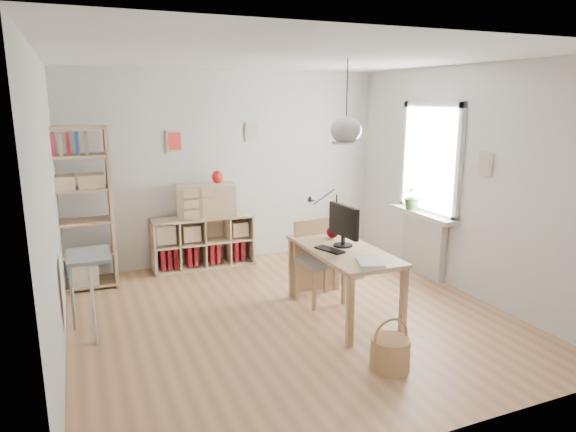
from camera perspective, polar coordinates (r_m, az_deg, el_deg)
name	(u,v)px	position (r m, az deg, el deg)	size (l,w,h in m)	color
ground	(290,317)	(5.67, 0.24, -11.12)	(4.50, 4.50, 0.00)	tan
room_shell	(346,130)	(5.30, 6.47, 9.49)	(4.50, 4.50, 4.50)	white
window_unit	(431,159)	(6.89, 15.61, 6.10)	(0.07, 1.16, 1.46)	white
radiator	(424,245)	(7.09, 14.83, -3.17)	(0.10, 0.80, 0.80)	silver
windowsill	(422,214)	(6.96, 14.70, 0.19)	(0.22, 1.20, 0.06)	silver
desk	(343,257)	(5.54, 6.12, -4.53)	(0.70, 1.50, 0.75)	tan
cube_shelf	(201,246)	(7.31, -9.60, -3.26)	(1.40, 0.38, 0.72)	beige
tall_bookshelf	(77,203)	(6.68, -22.44, 1.38)	(0.80, 0.38, 2.00)	tan
side_table	(83,272)	(5.38, -21.85, -5.83)	(0.40, 0.55, 0.85)	#9B9B9E
chair	(317,256)	(5.96, 3.30, -4.45)	(0.49, 0.49, 0.94)	#9B9B9E
wicker_basket	(390,352)	(4.70, 11.28, -14.64)	(0.35, 0.34, 0.48)	#A57C4A
storage_chest	(338,264)	(6.83, 5.56, -5.29)	(0.67, 0.72, 0.57)	beige
monitor	(344,223)	(5.54, 6.20, -0.82)	(0.21, 0.52, 0.45)	black
keyboard	(330,250)	(5.42, 4.66, -3.76)	(0.13, 0.34, 0.02)	black
task_lamp	(322,207)	(5.98, 3.83, 0.97)	(0.45, 0.17, 0.48)	black
yarn_ball	(332,232)	(5.90, 4.96, -1.80)	(0.14, 0.14, 0.14)	#510A16
paper_tray	(370,263)	(5.04, 9.14, -5.12)	(0.24, 0.30, 0.03)	silver
drawer_chest	(206,200)	(7.14, -9.06, 1.72)	(0.79, 0.36, 0.45)	beige
red_vase	(217,177)	(7.12, -7.86, 4.32)	(0.15, 0.15, 0.18)	#A7130D
potted_plant	(413,196)	(7.05, 13.75, 2.16)	(0.32, 0.28, 0.36)	#2F5A22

